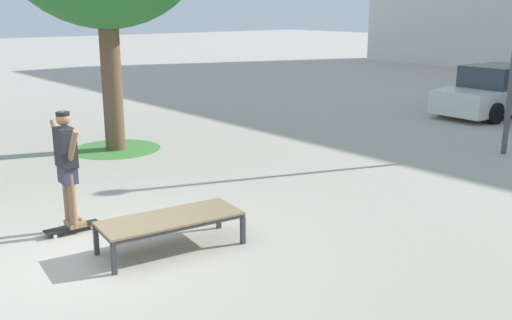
{
  "coord_description": "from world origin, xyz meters",
  "views": [
    {
      "loc": [
        6.93,
        -2.91,
        3.17
      ],
      "look_at": [
        0.53,
        2.46,
        1.0
      ],
      "focal_mm": 41.03,
      "sensor_mm": 36.0,
      "label": 1
    }
  ],
  "objects": [
    {
      "name": "ground_plane",
      "position": [
        0.0,
        0.0,
        0.0
      ],
      "size": [
        120.0,
        120.0,
        0.0
      ],
      "primitive_type": "plane",
      "color": "#B2AA9E"
    },
    {
      "name": "skate_box",
      "position": [
        0.53,
        0.96,
        0.41
      ],
      "size": [
        1.02,
        1.99,
        0.46
      ],
      "color": "#38383D",
      "rests_on": "ground"
    },
    {
      "name": "skateboard",
      "position": [
        -0.93,
        0.18,
        0.08
      ],
      "size": [
        0.24,
        0.81,
        0.09
      ],
      "color": "black",
      "rests_on": "ground"
    },
    {
      "name": "skater",
      "position": [
        -0.93,
        0.18,
        1.07
      ],
      "size": [
        1.0,
        0.3,
        1.69
      ],
      "color": "#8E6647",
      "rests_on": "skateboard"
    },
    {
      "name": "grass_patch_near_left",
      "position": [
        -5.29,
        3.09,
        0.0
      ],
      "size": [
        2.05,
        2.05,
        0.01
      ],
      "primitive_type": "cylinder",
      "color": "#47893D",
      "rests_on": "ground"
    },
    {
      "name": "car_white",
      "position": [
        -1.96,
        14.11,
        0.69
      ],
      "size": [
        2.11,
        4.3,
        1.5
      ],
      "color": "silver",
      "rests_on": "ground"
    }
  ]
}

